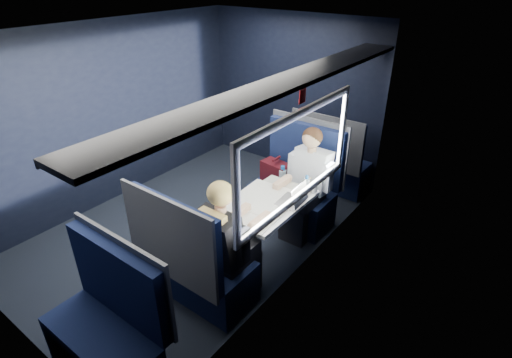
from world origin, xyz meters
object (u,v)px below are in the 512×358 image
Objects in this scene: table at (266,207)px; laptop at (295,198)px; seat_row_front at (330,163)px; bottle_small at (306,185)px; man at (307,178)px; seat_bay_near at (294,188)px; cup at (314,189)px; seat_bay_far at (195,265)px; woman at (226,238)px; seat_row_back at (109,330)px.

laptop reaches higher than table.
seat_row_front reaches higher than laptop.
man is at bearing 117.93° from bottle_small.
man is at bearing -33.20° from seat_bay_near.
cup is (0.49, -0.43, 0.36)m from seat_bay_near.
man is 15.34× the size of cup.
woman is (0.25, 0.17, 0.31)m from seat_bay_far.
man and woman have the same top height.
bottle_small is at bearing -48.41° from seat_bay_near.
seat_row_back is 0.88× the size of man.
woman reaches higher than seat_row_front.
table is 1.82m from seat_row_front.
seat_row_back is 2.53m from man.
table is 1.82m from seat_row_back.
seat_row_back is 2.01m from laptop.
seat_row_back is at bearing -95.80° from table.
laptop is at bearing 77.25° from seat_row_back.
seat_row_front reaches higher than bottle_small.
seat_row_back is 3.73× the size of laptop.
seat_bay_far is at bearing -146.18° from woman.
man reaches higher than seat_row_front.
seat_row_front is 1.77m from laptop.
seat_bay_near is 2.67m from seat_row_back.
seat_row_back reaches higher than table.
seat_row_back is at bearing -90.00° from seat_bay_far.
cup is at bearing 81.87° from laptop.
table is at bearing -124.07° from cup.
seat_bay_near is 0.95m from laptop.
seat_row_back is (0.00, -0.92, -0.00)m from seat_bay_far.
woman is 0.86m from laptop.
man is 0.60m from laptop.
laptop is (0.44, -1.67, 0.39)m from seat_row_front.
laptop is at bearing -98.13° from cup.
woman is (0.25, 1.09, 0.32)m from seat_row_back.
seat_row_back is (-0.18, -1.80, -0.25)m from table.
seat_row_back is at bearing -90.00° from seat_row_front.
seat_row_back is 5.78× the size of bottle_small.
table is 0.86× the size of seat_row_front.
seat_row_front is 5.78× the size of bottle_small.
cup is at bearing -70.51° from seat_row_front.
seat_bay_near is 14.62× the size of cup.
bottle_small is (0.41, 1.26, 0.41)m from seat_bay_far.
seat_bay_far is at bearing -89.51° from seat_bay_near.
table is at bearing 95.45° from woman.
seat_bay_far is at bearing -90.00° from seat_row_front.
laptop is at bearing -71.95° from man.
seat_bay_far is 0.95× the size of woman.
woman is at bearing 77.07° from seat_row_back.
laptop reaches higher than cup.
man reaches higher than cup.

